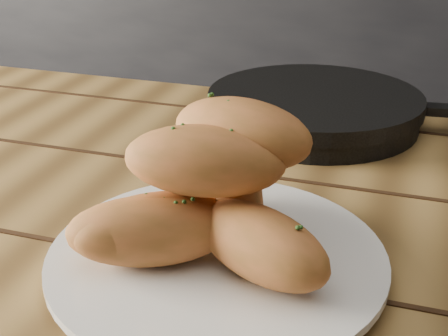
{
  "coord_description": "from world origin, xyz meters",
  "views": [
    {
      "loc": [
        0.17,
        -0.18,
        1.06
      ],
      "look_at": [
        0.02,
        0.28,
        0.84
      ],
      "focal_mm": 50.0,
      "sensor_mm": 36.0,
      "label": 1
    }
  ],
  "objects_px": {
    "plate": "(217,260)",
    "skillet": "(316,108)",
    "bread_rolls": "(205,200)",
    "table": "(260,302)"
  },
  "relations": [
    {
      "from": "table",
      "to": "skillet",
      "type": "relative_size",
      "value": 3.55
    },
    {
      "from": "plate",
      "to": "bread_rolls",
      "type": "relative_size",
      "value": 1.22
    },
    {
      "from": "bread_rolls",
      "to": "skillet",
      "type": "height_order",
      "value": "bread_rolls"
    },
    {
      "from": "table",
      "to": "skillet",
      "type": "distance_m",
      "value": 0.32
    },
    {
      "from": "plate",
      "to": "skillet",
      "type": "xyz_separation_m",
      "value": [
        0.02,
        0.39,
        0.01
      ]
    },
    {
      "from": "bread_rolls",
      "to": "skillet",
      "type": "distance_m",
      "value": 0.39
    },
    {
      "from": "bread_rolls",
      "to": "table",
      "type": "bearing_deg",
      "value": 75.42
    },
    {
      "from": "table",
      "to": "bread_rolls",
      "type": "distance_m",
      "value": 0.2
    },
    {
      "from": "bread_rolls",
      "to": "skillet",
      "type": "relative_size",
      "value": 0.56
    },
    {
      "from": "plate",
      "to": "skillet",
      "type": "relative_size",
      "value": 0.69
    }
  ]
}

